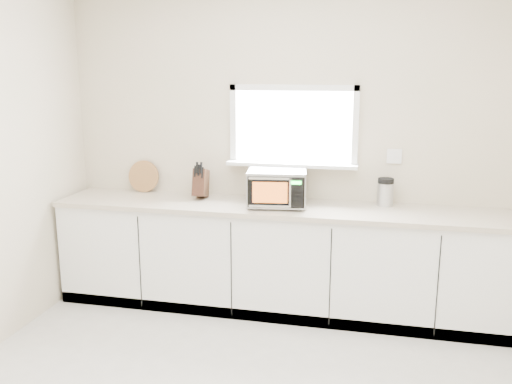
# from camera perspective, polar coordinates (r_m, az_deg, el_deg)

# --- Properties ---
(back_wall) EXTENTS (4.00, 0.17, 2.70)m
(back_wall) POSITION_cam_1_polar(r_m,az_deg,el_deg) (4.70, 3.94, 4.66)
(back_wall) COLOR beige
(back_wall) RESTS_ON ground
(cabinets) EXTENTS (3.92, 0.60, 0.88)m
(cabinets) POSITION_cam_1_polar(r_m,az_deg,el_deg) (4.63, 3.19, -7.22)
(cabinets) COLOR white
(cabinets) RESTS_ON ground
(countertop) EXTENTS (3.92, 0.64, 0.04)m
(countertop) POSITION_cam_1_polar(r_m,az_deg,el_deg) (4.49, 3.24, -1.73)
(countertop) COLOR #BDB29C
(countertop) RESTS_ON cabinets
(microwave) EXTENTS (0.51, 0.43, 0.30)m
(microwave) POSITION_cam_1_polar(r_m,az_deg,el_deg) (4.44, 2.24, 0.49)
(microwave) COLOR black
(microwave) RESTS_ON countertop
(knife_block) EXTENTS (0.12, 0.23, 0.33)m
(knife_block) POSITION_cam_1_polar(r_m,az_deg,el_deg) (4.75, -5.84, 1.01)
(knife_block) COLOR #402616
(knife_block) RESTS_ON countertop
(cutting_board) EXTENTS (0.29, 0.07, 0.29)m
(cutting_board) POSITION_cam_1_polar(r_m,az_deg,el_deg) (5.09, -11.74, 1.63)
(cutting_board) COLOR #A67F40
(cutting_board) RESTS_ON countertop
(coffee_grinder) EXTENTS (0.16, 0.16, 0.23)m
(coffee_grinder) POSITION_cam_1_polar(r_m,az_deg,el_deg) (4.60, 13.46, 0.02)
(coffee_grinder) COLOR #AEB0B5
(coffee_grinder) RESTS_ON countertop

